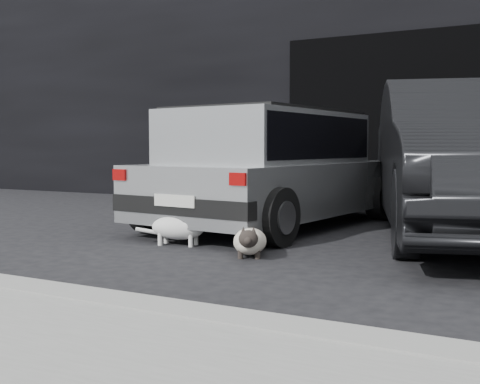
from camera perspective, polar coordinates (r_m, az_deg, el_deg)
The scene contains 8 objects.
ground at distance 5.87m, azimuth -1.77°, elevation -4.60°, with size 80.00×80.00×0.00m, color black.
building_facade at distance 11.30m, azimuth 18.66°, elevation 12.16°, with size 34.00×4.00×5.00m, color black.
garage_opening at distance 9.22m, azimuth 16.39°, elevation 6.55°, with size 4.00×0.10×2.60m, color black.
curb at distance 3.20m, azimuth -9.69°, elevation -11.14°, with size 18.00×0.25×0.12m, color gray.
silver_hatchback at distance 6.85m, azimuth 3.07°, elevation 2.72°, with size 2.09×3.74×1.32m.
second_car at distance 6.50m, azimuth 21.13°, elevation 3.09°, with size 1.70×4.88×1.61m, color black.
cat_siamese at distance 5.00m, azimuth 0.93°, elevation -4.67°, with size 0.49×0.75×0.29m.
cat_white at distance 5.58m, azimuth -5.56°, elevation -3.28°, with size 0.76×0.35×0.36m.
Camera 1 is at (2.90, -5.03, 0.91)m, focal length 45.00 mm.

